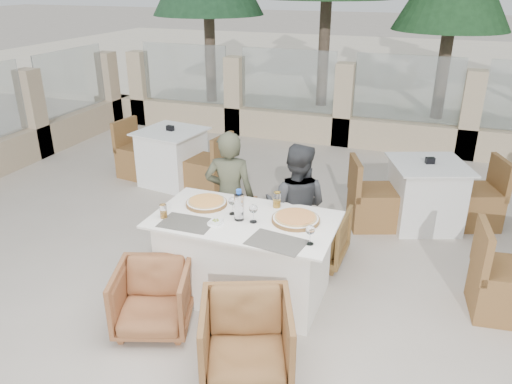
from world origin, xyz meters
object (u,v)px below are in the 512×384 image
(wine_glass_corner, at_px, (310,234))
(bg_table_a, at_px, (172,157))
(armchair_near_right, at_px, (246,339))
(bg_table_b, at_px, (425,195))
(beer_glass_right, at_px, (277,200))
(armchair_near_left, at_px, (153,298))
(diner_right, at_px, (296,208))
(diner_left, at_px, (230,197))
(armchair_far_left, at_px, (223,231))
(beer_glass_left, at_px, (163,211))
(wine_glass_near, at_px, (253,212))
(olive_dish, at_px, (216,222))
(pizza_left, at_px, (206,202))
(dining_table, at_px, (244,257))
(wine_glass_centre, at_px, (233,205))
(pizza_right, at_px, (296,218))
(armchair_far_right, at_px, (316,234))
(water_bottle, at_px, (239,205))

(wine_glass_corner, distance_m, bg_table_a, 3.55)
(armchair_near_right, relative_size, bg_table_b, 0.41)
(beer_glass_right, distance_m, armchair_near_left, 1.38)
(diner_right, bearing_deg, diner_left, 0.40)
(wine_glass_corner, distance_m, armchair_far_left, 1.45)
(beer_glass_left, relative_size, bg_table_a, 0.08)
(beer_glass_left, height_order, bg_table_a, beer_glass_left)
(wine_glass_corner, relative_size, bg_table_b, 0.11)
(beer_glass_right, xyz_separation_m, diner_left, (-0.58, 0.25, -0.16))
(wine_glass_near, distance_m, armchair_near_left, 1.09)
(bg_table_b, bearing_deg, olive_dish, -147.61)
(pizza_left, bearing_deg, bg_table_b, 44.81)
(dining_table, distance_m, pizza_left, 0.61)
(dining_table, distance_m, wine_glass_centre, 0.50)
(pizza_left, relative_size, diner_right, 0.29)
(armchair_near_left, distance_m, bg_table_a, 3.19)
(dining_table, distance_m, beer_glass_right, 0.59)
(pizza_right, relative_size, diner_left, 0.30)
(diner_left, bearing_deg, diner_right, 170.12)
(armchair_near_left, bearing_deg, bg_table_b, 34.86)
(wine_glass_centre, xyz_separation_m, beer_glass_left, (-0.54, -0.27, -0.03))
(diner_right, bearing_deg, bg_table_b, -133.06)
(armchair_far_right, relative_size, bg_table_a, 0.38)
(wine_glass_near, height_order, armchair_far_left, wine_glass_near)
(beer_glass_right, bearing_deg, dining_table, -120.58)
(wine_glass_corner, distance_m, diner_left, 1.33)
(beer_glass_left, height_order, diner_right, diner_right)
(dining_table, relative_size, pizza_right, 3.87)
(water_bottle, bearing_deg, olive_dish, -136.80)
(olive_dish, xyz_separation_m, armchair_near_left, (-0.34, -0.53, -0.51))
(water_bottle, xyz_separation_m, armchair_near_left, (-0.50, -0.67, -0.63))
(pizza_right, height_order, armchair_far_left, pizza_right)
(beer_glass_right, relative_size, armchair_far_left, 0.22)
(wine_glass_near, relative_size, armchair_near_right, 0.28)
(diner_right, relative_size, bg_table_b, 0.79)
(wine_glass_near, distance_m, bg_table_a, 3.02)
(pizza_right, height_order, armchair_near_left, pizza_right)
(olive_dish, distance_m, armchair_near_right, 1.07)
(beer_glass_right, xyz_separation_m, armchair_near_left, (-0.72, -1.03, -0.56))
(armchair_far_left, distance_m, diner_right, 0.82)
(water_bottle, relative_size, bg_table_a, 0.17)
(wine_glass_corner, xyz_separation_m, armchair_far_right, (-0.18, 1.07, -0.58))
(water_bottle, bearing_deg, wine_glass_near, -0.07)
(water_bottle, bearing_deg, beer_glass_right, 58.11)
(olive_dish, relative_size, armchair_far_left, 0.17)
(pizza_left, xyz_separation_m, bg_table_a, (-1.50, 2.01, -0.41))
(wine_glass_near, relative_size, olive_dish, 1.67)
(armchair_far_right, height_order, bg_table_b, bg_table_b)
(bg_table_b, bearing_deg, wine_glass_centre, -149.65)
(olive_dish, xyz_separation_m, armchair_far_left, (-0.26, 0.71, -0.49))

